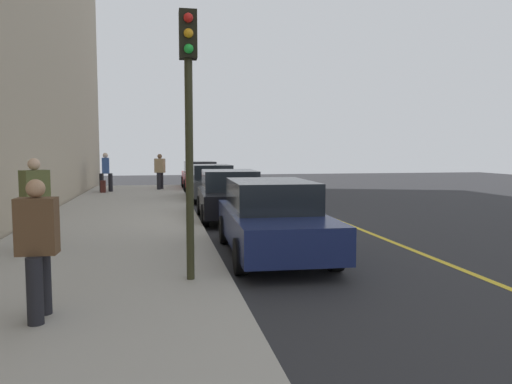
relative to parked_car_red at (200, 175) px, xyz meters
name	(u,v)px	position (x,y,z in m)	size (l,w,h in m)	color
ground_plane	(232,221)	(12.37, 0.00, -0.76)	(56.00, 56.00, 0.00)	#28282B
sidewalk	(118,222)	(12.37, -3.30, -0.68)	(28.00, 4.60, 0.15)	#A39E93
lane_stripe_centre	(334,219)	(12.37, 3.20, -0.75)	(28.00, 0.14, 0.01)	gold
parked_car_red	(200,175)	(0.00, 0.00, 0.00)	(4.63, 1.91, 1.51)	black
parked_car_charcoal	(212,183)	(6.06, 0.03, 0.00)	(4.16, 1.94, 1.51)	black
parked_car_black	(230,195)	(11.95, 0.00, 0.00)	(4.18, 2.00, 1.51)	black
parked_car_navy	(272,218)	(17.16, 0.15, 0.00)	(4.75, 2.02, 1.51)	black
pedestrian_olive_coat	(35,201)	(16.50, -4.52, 0.37)	(0.56, 0.58, 1.83)	black
pedestrian_brown_coat	(38,245)	(20.83, -3.48, 0.27)	(0.55, 0.46, 1.65)	black
pedestrian_tan_coat	(160,170)	(1.43, -2.13, 0.34)	(0.57, 0.56, 1.79)	black
pedestrian_blue_coat	(106,171)	(2.45, -4.66, 0.38)	(0.52, 0.61, 1.85)	black
traffic_light_pole	(189,99)	(19.36, -1.63, 2.14)	(0.35, 0.26, 4.04)	#2D2D19
rolling_suitcase	(103,186)	(2.91, -4.75, -0.33)	(0.34, 0.22, 0.92)	#471E19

